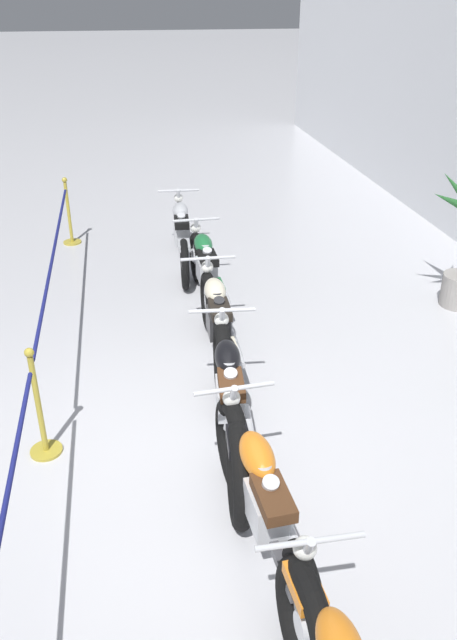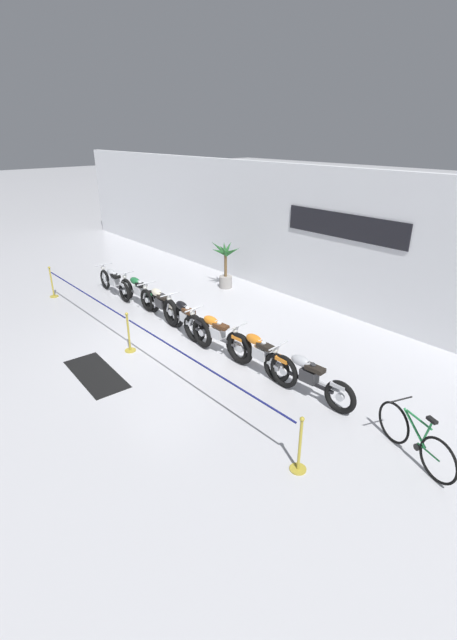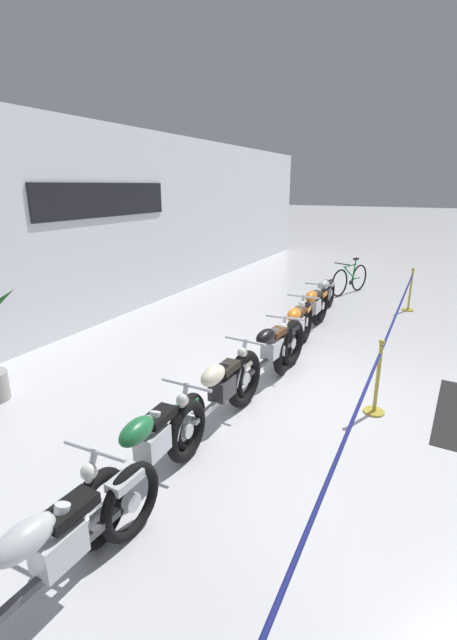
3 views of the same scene
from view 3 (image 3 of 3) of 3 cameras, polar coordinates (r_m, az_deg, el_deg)
name	(u,v)px [view 3 (image 3 of 3)]	position (r m, az deg, el deg)	size (l,w,h in m)	color
ground_plane	(302,392)	(6.54, 9.83, -9.44)	(120.00, 120.00, 0.00)	silver
back_wall	(40,233)	(8.78, -23.85, 10.61)	(28.00, 0.29, 4.20)	white
motorcycle_silver_0	(52,557)	(3.63, -22.49, -27.12)	(2.25, 0.62, 0.92)	black
motorcycle_green_1	(149,450)	(4.46, -10.54, -16.71)	(2.20, 0.62, 0.92)	black
motorcycle_cream_2	(220,393)	(5.42, -1.17, -9.76)	(2.27, 0.62, 0.93)	black
motorcycle_black_3	(270,354)	(6.55, 5.58, -4.60)	(2.44, 0.62, 0.98)	black
motorcycle_orange_4	(295,330)	(7.68, 8.90, -1.39)	(2.43, 0.62, 0.97)	black
motorcycle_orange_5	(312,310)	(9.01, 11.13, 1.37)	(2.27, 0.62, 0.96)	black
motorcycle_silver_6	(324,296)	(10.26, 12.67, 3.11)	(2.30, 0.62, 0.93)	black
bicycle	(350,279)	(12.55, 15.86, 5.22)	(1.69, 0.72, 0.99)	black
stanchion_far_left	(363,403)	(4.82, 17.54, -10.51)	(10.67, 0.28, 1.05)	gold
stanchion_mid_left	(377,388)	(6.09, 19.13, -8.61)	(0.28, 0.28, 1.05)	gold
stanchion_mid_right	(410,296)	(11.32, 23.00, 2.94)	(0.28, 0.28, 1.05)	gold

